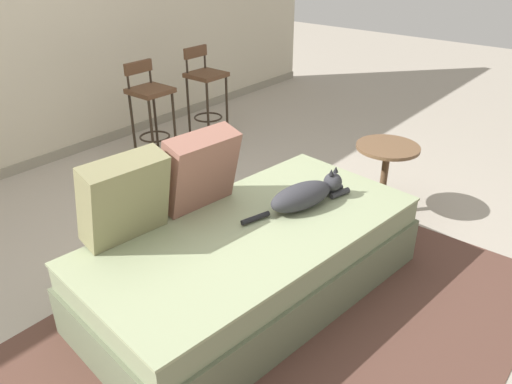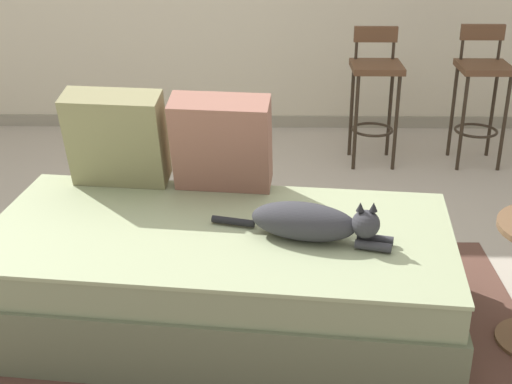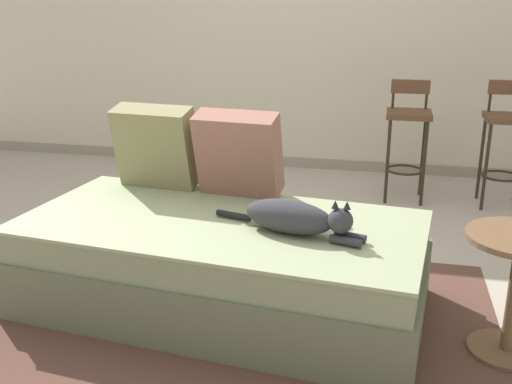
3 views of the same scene
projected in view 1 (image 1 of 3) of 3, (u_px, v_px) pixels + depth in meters
ground_plane at (204, 266)px, 3.13m from camera, size 16.00×16.00×0.00m
wall_baseboard_trim at (24, 166)px, 4.34m from camera, size 8.00×0.02×0.09m
area_rug at (295, 314)px, 2.73m from camera, size 2.62×2.06×0.01m
couch at (253, 260)px, 2.80m from camera, size 2.01×1.16×0.45m
throw_pillow_corner at (124, 198)px, 2.50m from camera, size 0.46×0.29×0.46m
throw_pillow_middle at (199, 170)px, 2.80m from camera, size 0.46×0.30×0.46m
cat at (305, 195)px, 2.86m from camera, size 0.72×0.28×0.19m
bar_stool_near_window at (150, 103)px, 4.33m from camera, size 0.32×0.32×0.88m
bar_stool_by_doorway at (206, 86)px, 4.79m from camera, size 0.32×0.32×0.89m
side_table at (385, 170)px, 3.55m from camera, size 0.44×0.44×0.54m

